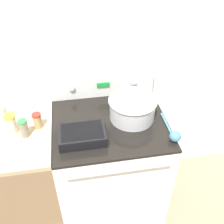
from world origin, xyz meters
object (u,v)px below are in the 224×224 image
casserole_dish (82,135)px  ladle (174,135)px  spice_jar_red_cap (37,121)px  mixing_bowl (132,107)px  spice_jar_white_cap (2,113)px  spice_jar_green_cap (24,128)px  spice_jar_yellow_cap (12,124)px

casserole_dish → ladle: 0.55m
spice_jar_red_cap → ladle: bearing=-16.0°
mixing_bowl → spice_jar_white_cap: (-0.82, 0.10, -0.01)m
spice_jar_green_cap → spice_jar_red_cap: bearing=42.0°
ladle → mixing_bowl: bearing=130.1°
mixing_bowl → casserole_dish: 0.37m
mixing_bowl → ladle: 0.32m
spice_jar_red_cap → spice_jar_white_cap: 0.25m
casserole_dish → spice_jar_yellow_cap: spice_jar_yellow_cap is taller
spice_jar_yellow_cap → casserole_dish: bearing=-17.1°
spice_jar_red_cap → casserole_dish: bearing=-28.7°
casserole_dish → spice_jar_yellow_cap: (-0.41, 0.13, 0.04)m
casserole_dish → spice_jar_yellow_cap: size_ratio=2.24×
casserole_dish → spice_jar_red_cap: spice_jar_red_cap is taller
ladle → casserole_dish: bearing=170.9°
spice_jar_red_cap → spice_jar_yellow_cap: (-0.15, -0.02, 0.01)m
spice_jar_red_cap → spice_jar_yellow_cap: bearing=-173.3°
casserole_dish → spice_jar_red_cap: size_ratio=2.72×
ladle → spice_jar_white_cap: 1.08m
mixing_bowl → spice_jar_red_cap: bearing=-179.1°
spice_jar_red_cap → spice_jar_yellow_cap: size_ratio=0.83×
spice_jar_white_cap → spice_jar_green_cap: bearing=-49.1°
spice_jar_yellow_cap → spice_jar_white_cap: size_ratio=1.14×
spice_jar_yellow_cap → spice_jar_red_cap: bearing=6.7°
mixing_bowl → ladle: mixing_bowl is taller
ladle → spice_jar_red_cap: bearing=164.0°
ladle → spice_jar_white_cap: (-1.02, 0.34, 0.04)m
spice_jar_white_cap → casserole_dish: bearing=-27.4°
spice_jar_green_cap → spice_jar_white_cap: 0.23m
casserole_dish → spice_jar_green_cap: spice_jar_green_cap is taller
ladle → spice_jar_green_cap: (-0.87, 0.16, 0.04)m
ladle → spice_jar_red_cap: spice_jar_red_cap is taller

